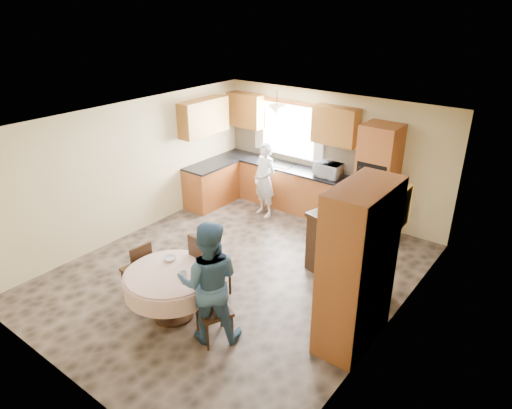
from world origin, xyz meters
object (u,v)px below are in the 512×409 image
object	(u,v)px
chair_left	(139,267)
oven_tower	(377,181)
chair_back	(206,264)
dining_table	(171,282)
person_sink	(265,180)
sideboard	(346,254)
cupboard	(357,268)
chair_right	(211,303)
person_dining	(209,282)

from	to	relation	value
chair_left	oven_tower	bearing A→B (deg)	159.28
oven_tower	chair_left	world-z (taller)	oven_tower
oven_tower	chair_back	bearing A→B (deg)	-106.85
oven_tower	dining_table	bearing A→B (deg)	-105.55
chair_left	person_sink	xyz separation A→B (m)	(-0.18, 3.40, 0.29)
sideboard	person_sink	size ratio (longest dim) A/B	0.87
sideboard	dining_table	size ratio (longest dim) A/B	1.05
chair_back	oven_tower	bearing A→B (deg)	-104.06
cupboard	person_sink	xyz separation A→B (m)	(-3.17, 2.37, -0.32)
oven_tower	chair_right	xyz separation A→B (m)	(-0.43, -4.07, -0.55)
oven_tower	person_dining	bearing A→B (deg)	-96.03
chair_back	sideboard	bearing A→B (deg)	-127.34
dining_table	person_dining	distance (m)	0.76
person_sink	chair_back	bearing A→B (deg)	-55.11
oven_tower	chair_left	bearing A→B (deg)	-115.46
chair_back	person_sink	bearing A→B (deg)	-67.09
dining_table	oven_tower	bearing A→B (deg)	74.45
sideboard	dining_table	xyz separation A→B (m)	(-1.50, -2.29, 0.09)
dining_table	chair_left	distance (m)	0.79
chair_right	person_sink	size ratio (longest dim) A/B	0.60
person_sink	sideboard	bearing A→B (deg)	-10.89
cupboard	chair_left	distance (m)	3.22
chair_left	person_dining	world-z (taller)	person_dining
chair_right	chair_left	bearing A→B (deg)	112.66
chair_left	chair_back	bearing A→B (deg)	127.02
chair_left	person_sink	distance (m)	3.42
cupboard	person_sink	bearing A→B (deg)	143.21
oven_tower	person_dining	xyz separation A→B (m)	(-0.43, -4.10, -0.21)
dining_table	person_sink	world-z (taller)	person_sink
oven_tower	cupboard	distance (m)	3.19
cupboard	chair_right	xyz separation A→B (m)	(-1.50, -1.06, -0.58)
cupboard	chair_left	xyz separation A→B (m)	(-2.99, -1.03, -0.62)
person_dining	person_sink	bearing A→B (deg)	-100.53
sideboard	chair_back	distance (m)	2.19
cupboard	chair_back	world-z (taller)	cupboard
person_sink	dining_table	bearing A→B (deg)	-59.78
cupboard	chair_back	distance (m)	2.24
sideboard	chair_right	world-z (taller)	sideboard
dining_table	chair_back	size ratio (longest dim) A/B	1.22
dining_table	chair_right	bearing A→B (deg)	3.06
sideboard	cupboard	xyz separation A→B (m)	(0.72, -1.19, 0.62)
sideboard	cupboard	size ratio (longest dim) A/B	0.61
cupboard	chair_left	size ratio (longest dim) A/B	2.52
dining_table	sideboard	bearing A→B (deg)	56.83
cupboard	dining_table	xyz separation A→B (m)	(-2.21, -1.10, -0.53)
person_sink	chair_right	bearing A→B (deg)	-49.25
oven_tower	dining_table	size ratio (longest dim) A/B	1.65
chair_back	person_dining	distance (m)	0.91
chair_back	person_dining	world-z (taller)	person_dining
sideboard	person_dining	bearing A→B (deg)	-94.70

